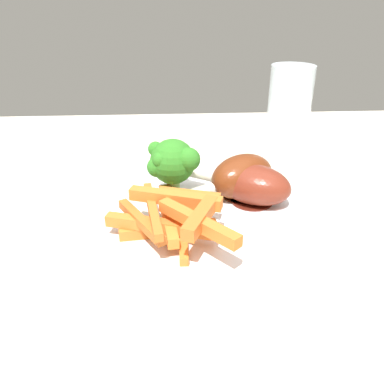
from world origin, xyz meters
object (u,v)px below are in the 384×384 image
broccoli_floret_front (173,162)px  carrot_fries_pile (174,216)px  chicken_drumstick_near (248,183)px  water_glass (290,103)px  fork (12,174)px  chicken_drumstick_far (239,178)px  dining_table (182,284)px  dinner_plate (192,214)px

broccoli_floret_front → carrot_fries_pile: (0.00, 0.07, -0.03)m
chicken_drumstick_near → water_glass: 0.26m
broccoli_floret_front → fork: (0.21, -0.11, -0.06)m
carrot_fries_pile → chicken_drumstick_far: 0.11m
broccoli_floret_front → fork: bearing=-26.5°
dining_table → carrot_fries_pile: carrot_fries_pile is taller
broccoli_floret_front → chicken_drumstick_far: bearing=-172.7°
carrot_fries_pile → water_glass: (-0.19, -0.30, 0.02)m
chicken_drumstick_far → water_glass: size_ratio=1.11×
fork → chicken_drumstick_far: bearing=111.1°
dining_table → water_glass: 0.33m
dinner_plate → chicken_drumstick_near: size_ratio=2.07×
broccoli_floret_front → chicken_drumstick_far: size_ratio=0.55×
dinner_plate → broccoli_floret_front: bearing=-40.0°
broccoli_floret_front → carrot_fries_pile: size_ratio=0.54×
dining_table → chicken_drumstick_far: (-0.06, -0.01, 0.14)m
carrot_fries_pile → chicken_drumstick_far: chicken_drumstick_far is taller
dinner_plate → chicken_drumstick_near: (-0.06, -0.02, 0.03)m
carrot_fries_pile → dining_table: bearing=-96.7°
dinner_plate → carrot_fries_pile: 0.06m
carrot_fries_pile → chicken_drumstick_far: bearing=-133.2°
carrot_fries_pile → chicken_drumstick_near: bearing=-140.5°
carrot_fries_pile → chicken_drumstick_near: (-0.08, -0.07, -0.00)m
water_glass → broccoli_floret_front: bearing=50.9°
broccoli_floret_front → carrot_fries_pile: broccoli_floret_front is taller
dining_table → chicken_drumstick_near: 0.16m
carrot_fries_pile → fork: bearing=-39.3°
chicken_drumstick_near → water_glass: bearing=-114.8°
dinner_plate → chicken_drumstick_far: chicken_drumstick_far is taller
fork → water_glass: (-0.40, -0.13, 0.06)m
dining_table → water_glass: water_glass is taller
chicken_drumstick_near → broccoli_floret_front: bearing=-0.5°
dinner_plate → chicken_drumstick_far: bearing=-154.5°
broccoli_floret_front → chicken_drumstick_near: broccoli_floret_front is taller
chicken_drumstick_far → fork: chicken_drumstick_far is taller
chicken_drumstick_far → fork: (0.28, -0.10, -0.03)m
chicken_drumstick_near → chicken_drumstick_far: size_ratio=1.03×
chicken_drumstick_far → fork: bearing=-18.8°
carrot_fries_pile → fork: 0.28m
chicken_drumstick_far → water_glass: water_glass is taller
broccoli_floret_front → water_glass: size_ratio=0.61×
dining_table → chicken_drumstick_far: bearing=-173.3°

